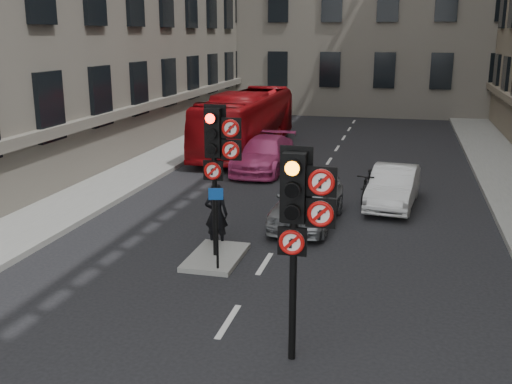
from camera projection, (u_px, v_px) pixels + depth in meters
The scene contains 12 objects.
ground at pixel (192, 379), 9.38m from camera, with size 120.00×120.00×0.00m, color black.
pavement_left at pixel (119, 176), 22.29m from camera, with size 3.00×50.00×0.16m, color gray.
centre_island at pixel (216, 257), 14.33m from camera, with size 1.20×2.00×0.12m, color gray.
signal_near at pixel (300, 211), 9.30m from camera, with size 0.91×0.40×3.58m.
signal_far at pixel (217, 149), 13.63m from camera, with size 0.91×0.40×3.58m.
car_silver at pixel (308, 200), 16.90m from camera, with size 1.61×4.00×1.36m, color #979A9E.
car_white at pixel (393, 186), 18.66m from camera, with size 1.31×3.75×1.24m, color silver.
car_pink at pixel (264, 154), 23.40m from camera, with size 1.85×4.54×1.32m, color #C33979.
bus_red at pixel (246, 122), 27.18m from camera, with size 2.27×9.72×2.71m, color maroon.
motorcycle at pixel (367, 189), 18.70m from camera, with size 0.51×1.82×1.10m, color black.
motorcyclist at pixel (216, 214), 15.15m from camera, with size 0.59×0.39×1.62m, color black.
info_sign at pixel (217, 217), 13.17m from camera, with size 0.32×0.13×1.88m.
Camera 1 is at (2.98, -7.82, 5.26)m, focal length 42.00 mm.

